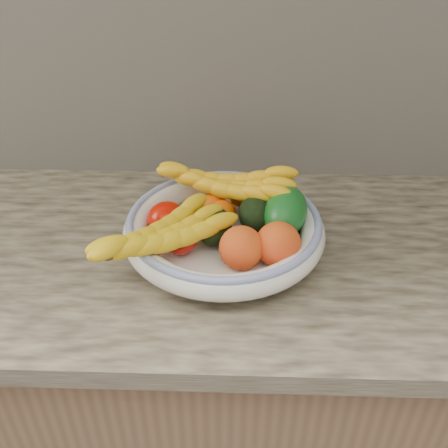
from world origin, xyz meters
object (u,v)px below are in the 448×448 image
Objects in this scene: fruit_bowl at (224,229)px; green_mango at (285,212)px; banana_bunch_front at (162,239)px; banana_bunch_back at (225,187)px.

green_mango is at bearing 10.49° from fruit_bowl.
banana_bunch_front reaches higher than fruit_bowl.
banana_bunch_back is at bearing 160.80° from green_mango.
banana_bunch_back is (-0.12, 0.07, 0.01)m from green_mango.
green_mango reaches higher than banana_bunch_front.
banana_bunch_back is 1.03× the size of banana_bunch_front.
banana_bunch_front is at bearing -142.44° from fruit_bowl.
fruit_bowl is 0.12m from green_mango.
fruit_bowl is at bearing -5.13° from banana_bunch_front.
green_mango reaches higher than fruit_bowl.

